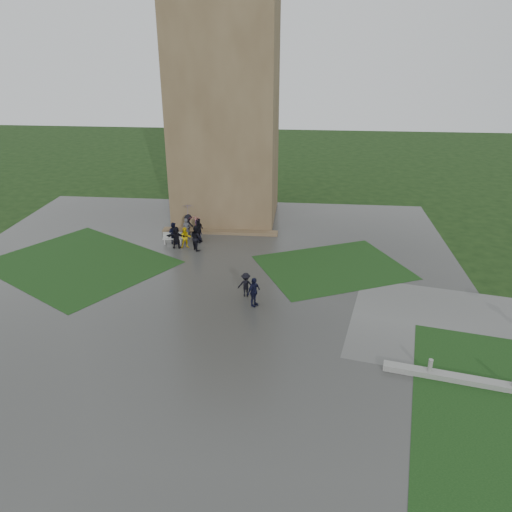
# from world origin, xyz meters

# --- Properties ---
(ground) EXTENTS (120.00, 120.00, 0.00)m
(ground) POSITION_xyz_m (0.00, 0.00, 0.00)
(ground) COLOR black
(plaza) EXTENTS (34.00, 34.00, 0.02)m
(plaza) POSITION_xyz_m (0.00, 2.00, 0.01)
(plaza) COLOR #343432
(plaza) RESTS_ON ground
(lawn_inset_left) EXTENTS (14.10, 13.46, 0.01)m
(lawn_inset_left) POSITION_xyz_m (-8.50, 4.00, 0.03)
(lawn_inset_left) COLOR black
(lawn_inset_left) RESTS_ON plaza
(lawn_inset_right) EXTENTS (11.12, 10.15, 0.01)m
(lawn_inset_right) POSITION_xyz_m (8.50, 5.00, 0.03)
(lawn_inset_right) COLOR black
(lawn_inset_right) RESTS_ON plaza
(tower) EXTENTS (8.00, 8.00, 18.00)m
(tower) POSITION_xyz_m (0.00, 15.00, 9.00)
(tower) COLOR brown
(tower) RESTS_ON ground
(tower_plinth) EXTENTS (9.00, 0.80, 0.22)m
(tower_plinth) POSITION_xyz_m (0.00, 10.60, 0.13)
(tower_plinth) COLOR brown
(tower_plinth) RESTS_ON plaza
(bench) EXTENTS (1.49, 0.63, 0.84)m
(bench) POSITION_xyz_m (-3.10, 8.14, 0.45)
(bench) COLOR #A8A8A3
(bench) RESTS_ON plaza
(visitor_cluster) EXTENTS (2.88, 3.68, 2.53)m
(visitor_cluster) POSITION_xyz_m (-1.90, 8.31, 1.13)
(visitor_cluster) COLOR black
(visitor_cluster) RESTS_ON plaza
(pedestrian_mid) EXTENTS (1.04, 1.16, 1.72)m
(pedestrian_mid) POSITION_xyz_m (3.79, -0.64, 0.88)
(pedestrian_mid) COLOR black
(pedestrian_mid) RESTS_ON plaza
(pedestrian_near) EXTENTS (0.99, 0.56, 1.48)m
(pedestrian_near) POSITION_xyz_m (3.22, 0.47, 0.76)
(pedestrian_near) COLOR black
(pedestrian_near) RESTS_ON plaza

